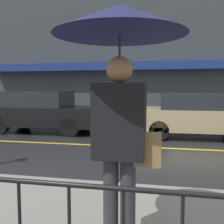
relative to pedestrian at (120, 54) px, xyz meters
name	(u,v)px	position (x,y,z in m)	size (l,w,h in m)	color
ground_plane	(168,148)	(0.51, 4.80, -1.91)	(80.00, 80.00, 0.00)	#262628
sidewalk_far	(167,126)	(0.51, 8.73, -1.85)	(28.00, 1.65, 0.11)	gray
lane_marking	(168,148)	(0.51, 4.80, -1.90)	(25.20, 0.12, 0.01)	gold
building_storefront	(168,53)	(0.51, 9.68, 1.26)	(28.00, 0.85, 6.41)	#383D42
pedestrian	(120,54)	(0.00, 0.00, 0.00)	(1.18, 1.18, 2.22)	#333338
car_black	(43,111)	(-4.06, 6.69, -1.15)	(4.22, 1.75, 1.51)	black
car_tan	(197,115)	(1.44, 6.69, -1.16)	(4.01, 1.87, 1.47)	tan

